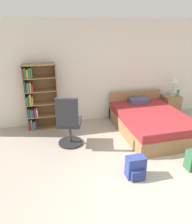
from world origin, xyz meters
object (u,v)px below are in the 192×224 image
object	(u,v)px
office_chair	(69,124)
water_bottle	(178,93)
nightstand	(170,105)
bed	(150,121)
backpack_blue	(136,168)
bookshelf	(37,98)
table_lamp	(175,80)

from	to	relation	value
office_chair	water_bottle	xyz separation A→B (m)	(3.14, 0.89, 0.15)
nightstand	water_bottle	distance (m)	0.41
bed	office_chair	distance (m)	2.01
water_bottle	backpack_blue	world-z (taller)	water_bottle
office_chair	nightstand	size ratio (longest dim) A/B	1.94
bed	office_chair	world-z (taller)	office_chair
nightstand	backpack_blue	bearing A→B (deg)	-132.11
nightstand	backpack_blue	size ratio (longest dim) A/B	1.52
bookshelf	water_bottle	distance (m)	3.75
bed	table_lamp	distance (m)	1.55
bookshelf	office_chair	size ratio (longest dim) A/B	1.40
table_lamp	water_bottle	world-z (taller)	table_lamp
table_lamp	bed	bearing A→B (deg)	-143.53
bookshelf	water_bottle	bearing A→B (deg)	-2.80
bed	water_bottle	bearing A→B (deg)	30.09
bookshelf	bed	world-z (taller)	bookshelf
nightstand	water_bottle	bearing A→B (deg)	-39.76
bed	water_bottle	distance (m)	1.40
bed	office_chair	bearing A→B (deg)	-173.74
bed	office_chair	xyz separation A→B (m)	(-1.98, -0.22, 0.27)
bed	nightstand	xyz separation A→B (m)	(1.04, 0.77, 0.03)
nightstand	water_bottle	size ratio (longest dim) A/B	3.13
nightstand	water_bottle	xyz separation A→B (m)	(0.12, -0.10, 0.38)
office_chair	table_lamp	size ratio (longest dim) A/B	2.13
table_lamp	water_bottle	distance (m)	0.37
bookshelf	nightstand	size ratio (longest dim) A/B	2.72
bookshelf	nightstand	world-z (taller)	bookshelf
bookshelf	nightstand	xyz separation A→B (m)	(3.62, -0.08, -0.50)
bookshelf	water_bottle	size ratio (longest dim) A/B	8.51
table_lamp	backpack_blue	bearing A→B (deg)	-132.37
bookshelf	water_bottle	xyz separation A→B (m)	(3.74, -0.18, -0.12)
backpack_blue	table_lamp	bearing A→B (deg)	47.63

